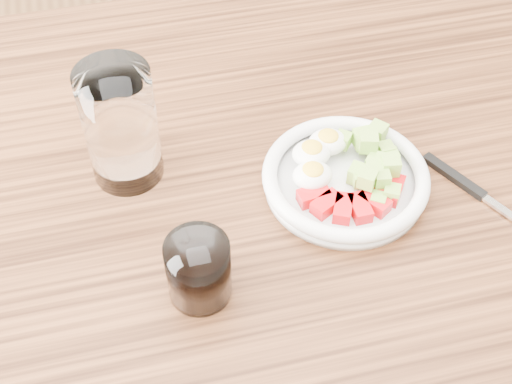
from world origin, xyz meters
TOP-DOWN VIEW (x-y plane):
  - dining_table at (0.00, 0.00)m, footprint 1.50×0.90m
  - bowl at (0.10, 0.02)m, footprint 0.19×0.19m
  - fork at (0.23, -0.02)m, footprint 0.09×0.16m
  - water_glass at (-0.14, 0.10)m, footprint 0.08×0.08m
  - coffee_glass at (-0.09, -0.08)m, footprint 0.06×0.06m

SIDE VIEW (x-z plane):
  - dining_table at x=0.00m, z-range 0.28..1.05m
  - fork at x=0.23m, z-range 0.77..0.78m
  - bowl at x=0.10m, z-range 0.76..0.81m
  - coffee_glass at x=-0.09m, z-range 0.77..0.84m
  - water_glass at x=-0.14m, z-range 0.77..0.91m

